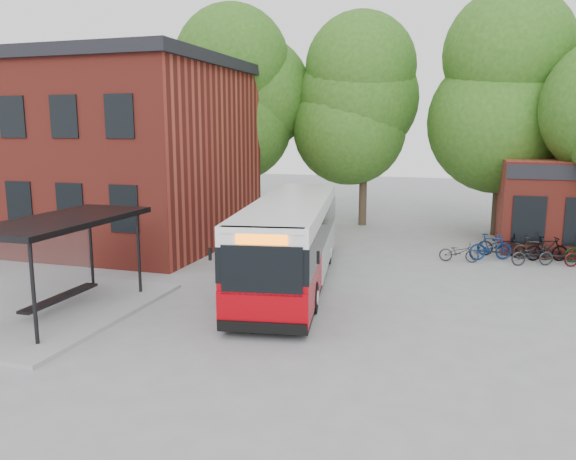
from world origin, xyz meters
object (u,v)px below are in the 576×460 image
(bicycle_2, at_px, (501,245))
(bicycle_4, at_px, (532,255))
(city_bus, at_px, (292,241))
(bicycle_1, at_px, (491,247))
(bicycle_5, at_px, (547,249))
(bicycle_0, at_px, (459,252))
(bus_shelter, at_px, (67,267))
(bicycle_3, at_px, (533,249))

(bicycle_2, relative_size, bicycle_4, 1.14)
(city_bus, distance_m, bicycle_1, 8.93)
(city_bus, distance_m, bicycle_5, 10.98)
(bicycle_0, height_order, bicycle_2, bicycle_2)
(bus_shelter, height_order, city_bus, city_bus)
(bicycle_2, bearing_deg, city_bus, 134.15)
(bicycle_3, bearing_deg, bicycle_0, 115.70)
(bus_shelter, xyz_separation_m, bicycle_2, (12.47, 11.79, -0.95))
(bicycle_4, relative_size, bicycle_5, 0.99)
(bicycle_0, xyz_separation_m, bicycle_5, (3.44, 1.22, 0.10))
(city_bus, relative_size, bicycle_5, 6.79)
(bus_shelter, xyz_separation_m, bicycle_4, (13.56, 10.44, -1.01))
(bus_shelter, relative_size, bicycle_3, 4.55)
(bicycle_1, distance_m, bicycle_4, 1.63)
(bus_shelter, bearing_deg, bicycle_1, 42.39)
(city_bus, relative_size, bicycle_0, 7.43)
(city_bus, relative_size, bicycle_1, 6.20)
(bicycle_3, bearing_deg, bus_shelter, 131.09)
(bicycle_0, bearing_deg, bicycle_4, -87.19)
(bicycle_1, relative_size, bicycle_3, 1.21)
(bicycle_5, bearing_deg, bicycle_1, 88.86)
(city_bus, bearing_deg, bicycle_1, 30.06)
(bus_shelter, xyz_separation_m, bicycle_5, (14.21, 11.47, -0.94))
(bicycle_2, distance_m, bicycle_5, 1.77)
(bicycle_1, distance_m, bicycle_3, 1.82)
(bicycle_4, bearing_deg, bicycle_1, 50.74)
(bicycle_0, distance_m, bicycle_4, 2.79)
(bicycle_0, height_order, bicycle_4, bicycle_4)
(bicycle_3, distance_m, bicycle_4, 1.18)
(bicycle_2, height_order, bicycle_3, bicycle_2)
(city_bus, bearing_deg, bicycle_5, 24.81)
(bicycle_0, height_order, bicycle_3, bicycle_3)
(bus_shelter, distance_m, city_bus, 7.43)
(bicycle_2, relative_size, bicycle_3, 1.25)
(city_bus, relative_size, bicycle_2, 6.03)
(city_bus, bearing_deg, bus_shelter, -142.97)
(bus_shelter, bearing_deg, city_bus, 46.19)
(bicycle_3, height_order, bicycle_4, bicycle_3)
(bicycle_4, bearing_deg, bus_shelter, 107.33)
(bicycle_4, distance_m, bicycle_5, 1.22)
(bus_shelter, xyz_separation_m, bicycle_1, (12.02, 10.97, -0.89))
(bus_shelter, height_order, bicycle_4, bus_shelter)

